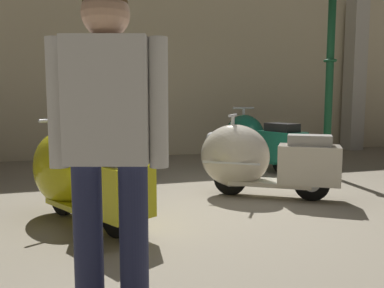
% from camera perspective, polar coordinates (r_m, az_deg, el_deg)
% --- Properties ---
extents(ground_plane, '(60.00, 60.00, 0.00)m').
position_cam_1_polar(ground_plane, '(4.00, 3.42, -9.70)').
color(ground_plane, gray).
extents(showroom_back_wall, '(18.00, 0.63, 3.56)m').
position_cam_1_polar(showroom_back_wall, '(7.90, -5.69, 11.22)').
color(showroom_back_wall, beige).
rests_on(showroom_back_wall, ground).
extents(scooter_0, '(1.15, 1.56, 0.95)m').
position_cam_1_polar(scooter_0, '(3.66, -16.94, -4.54)').
color(scooter_0, black).
rests_on(scooter_0, ground).
extents(scooter_1, '(0.97, 1.63, 0.96)m').
position_cam_1_polar(scooter_1, '(5.08, -9.69, -1.28)').
color(scooter_1, black).
rests_on(scooter_1, ground).
extents(scooter_2, '(1.57, 1.23, 0.96)m').
position_cam_1_polar(scooter_2, '(4.46, 9.69, -2.31)').
color(scooter_2, black).
rests_on(scooter_2, ground).
extents(scooter_3, '(0.90, 1.73, 1.02)m').
position_cam_1_polar(scooter_3, '(6.41, 9.43, 0.52)').
color(scooter_3, black).
rests_on(scooter_3, ground).
extents(lamppost, '(0.28, 0.28, 3.22)m').
position_cam_1_polar(lamppost, '(6.04, 20.10, 11.59)').
color(lamppost, '#144728').
rests_on(lamppost, ground).
extents(visitor_0, '(0.54, 0.34, 1.65)m').
position_cam_1_polar(visitor_0, '(1.80, -12.45, 1.48)').
color(visitor_0, black).
rests_on(visitor_0, ground).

